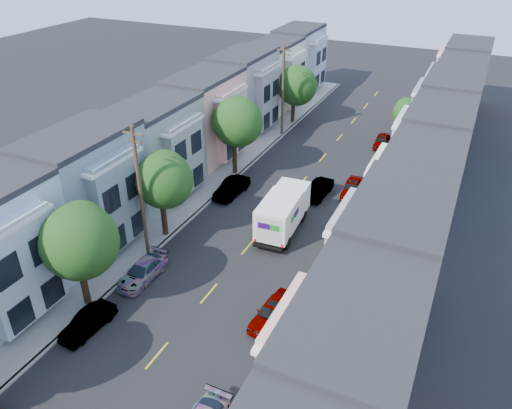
{
  "coord_description": "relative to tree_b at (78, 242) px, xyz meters",
  "views": [
    {
      "loc": [
        13.76,
        -22.09,
        21.78
      ],
      "look_at": [
        -0.57,
        8.67,
        2.2
      ],
      "focal_mm": 35.0,
      "sensor_mm": 36.0,
      "label": 1
    }
  ],
  "objects": [
    {
      "name": "ground",
      "position": [
        6.3,
        4.19,
        -4.97
      ],
      "size": [
        160.0,
        160.0,
        0.0
      ],
      "primitive_type": "plane",
      "color": "black",
      "rests_on": "ground"
    },
    {
      "name": "parked_left_b",
      "position": [
        1.4,
        -1.84,
        -4.35
      ],
      "size": [
        1.56,
        3.78,
        1.23
      ],
      "primitive_type": "imported",
      "rotation": [
        0.0,
        0.0,
        -0.07
      ],
      "color": "black",
      "rests_on": "ground"
    },
    {
      "name": "curb_left",
      "position": [
        0.25,
        19.19,
        -4.89
      ],
      "size": [
        0.3,
        70.0,
        0.15
      ],
      "primitive_type": "cube",
      "color": "gray",
      "rests_on": "ground"
    },
    {
      "name": "townhouse_row_left",
      "position": [
        -4.85,
        19.19,
        -4.97
      ],
      "size": [
        5.0,
        70.0,
        8.5
      ],
      "primitive_type": "cube",
      "color": "white",
      "rests_on": "ground"
    },
    {
      "name": "curb_right",
      "position": [
        12.35,
        19.19,
        -4.89
      ],
      "size": [
        0.3,
        70.0,
        0.15
      ],
      "primitive_type": "cube",
      "color": "gray",
      "rests_on": "ground"
    },
    {
      "name": "parked_right_c",
      "position": [
        11.2,
        21.64,
        -4.3
      ],
      "size": [
        1.86,
        4.24,
        1.34
      ],
      "primitive_type": "imported",
      "rotation": [
        0.0,
        0.0,
        0.07
      ],
      "color": "black",
      "rests_on": "ground"
    },
    {
      "name": "tree_b",
      "position": [
        0.0,
        0.0,
        0.0
      ],
      "size": [
        4.7,
        4.7,
        7.34
      ],
      "color": "black",
      "rests_on": "ground"
    },
    {
      "name": "parked_right_d",
      "position": [
        11.2,
        33.6,
        -4.33
      ],
      "size": [
        1.75,
        4.03,
        1.28
      ],
      "primitive_type": "imported",
      "rotation": [
        0.0,
        0.0,
        0.06
      ],
      "color": "black",
      "rests_on": "ground"
    },
    {
      "name": "centerline",
      "position": [
        6.3,
        19.19,
        -4.97
      ],
      "size": [
        0.12,
        70.0,
        0.01
      ],
      "primitive_type": "cube",
      "color": "gold",
      "rests_on": "ground"
    },
    {
      "name": "tree_far_r",
      "position": [
        13.2,
        34.41,
        -1.15
      ],
      "size": [
        3.1,
        3.1,
        5.41
      ],
      "color": "black",
      "rests_on": "ground"
    },
    {
      "name": "lead_sedan",
      "position": [
        8.59,
        20.04,
        -4.3
      ],
      "size": [
        1.65,
        4.11,
        1.34
      ],
      "primitive_type": "imported",
      "rotation": [
        0.0,
        0.0,
        -0.06
      ],
      "color": "black",
      "rests_on": "ground"
    },
    {
      "name": "parked_left_d",
      "position": [
        1.4,
        16.96,
        -4.25
      ],
      "size": [
        1.79,
        4.38,
        1.43
      ],
      "primitive_type": "imported",
      "rotation": [
        0.0,
        0.0,
        -0.07
      ],
      "color": "black",
      "rests_on": "ground"
    },
    {
      "name": "parked_left_c",
      "position": [
        1.4,
        3.66,
        -4.34
      ],
      "size": [
        1.78,
        4.21,
        1.26
      ],
      "primitive_type": "imported",
      "rotation": [
        0.0,
        0.0,
        0.0
      ],
      "color": "gray",
      "rests_on": "ground"
    },
    {
      "name": "parked_right_b",
      "position": [
        11.2,
        3.59,
        -4.26
      ],
      "size": [
        2.1,
        4.54,
        1.43
      ],
      "primitive_type": "imported",
      "rotation": [
        0.0,
        0.0,
        -0.1
      ],
      "color": "silver",
      "rests_on": "ground"
    },
    {
      "name": "utility_pole_far",
      "position": [
        0.0,
        32.19,
        0.18
      ],
      "size": [
        1.6,
        0.26,
        10.0
      ],
      "color": "#42301E",
      "rests_on": "ground"
    },
    {
      "name": "tree_c",
      "position": [
        -0.0,
        8.92,
        -0.03
      ],
      "size": [
        4.3,
        4.3,
        7.12
      ],
      "color": "black",
      "rests_on": "ground"
    },
    {
      "name": "tree_d",
      "position": [
        -0.0,
        20.94,
        0.41
      ],
      "size": [
        4.7,
        4.7,
        7.75
      ],
      "color": "black",
      "rests_on": "ground"
    },
    {
      "name": "sidewalk_left",
      "position": [
        -1.05,
        19.19,
        -4.89
      ],
      "size": [
        2.6,
        70.0,
        0.15
      ],
      "primitive_type": "cube",
      "color": "gray",
      "rests_on": "ground"
    },
    {
      "name": "utility_pole_near",
      "position": [
        0.0,
        6.19,
        0.18
      ],
      "size": [
        1.6,
        0.26,
        10.0
      ],
      "color": "#42301E",
      "rests_on": "ground"
    },
    {
      "name": "road_slab",
      "position": [
        6.3,
        19.19,
        -4.96
      ],
      "size": [
        12.0,
        70.0,
        0.02
      ],
      "primitive_type": "cube",
      "color": "black",
      "rests_on": "ground"
    },
    {
      "name": "tree_e",
      "position": [
        0.0,
        36.37,
        -0.33
      ],
      "size": [
        4.7,
        4.7,
        7.0
      ],
      "color": "black",
      "rests_on": "ground"
    },
    {
      "name": "townhouse_row_right",
      "position": [
        17.45,
        19.19,
        -4.97
      ],
      "size": [
        5.0,
        70.0,
        8.5
      ],
      "primitive_type": "cube",
      "color": "white",
      "rests_on": "ground"
    },
    {
      "name": "fedex_truck",
      "position": [
        7.79,
        13.46,
        -3.18
      ],
      "size": [
        2.56,
        6.66,
        3.2
      ],
      "rotation": [
        0.0,
        0.0,
        0.06
      ],
      "color": "white",
      "rests_on": "ground"
    },
    {
      "name": "sidewalk_right",
      "position": [
        13.65,
        19.19,
        -4.89
      ],
      "size": [
        2.6,
        70.0,
        0.15
      ],
      "primitive_type": "cube",
      "color": "gray",
      "rests_on": "ground"
    }
  ]
}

